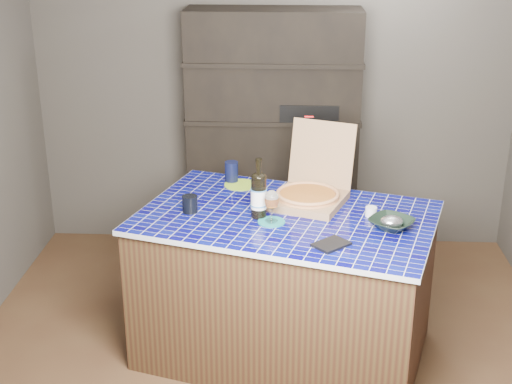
# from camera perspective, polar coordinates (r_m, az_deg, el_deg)

# --- Properties ---
(room) EXTENTS (3.50, 3.50, 3.50)m
(room) POSITION_cam_1_polar(r_m,az_deg,el_deg) (3.56, 0.72, 2.70)
(room) COLOR brown
(room) RESTS_ON ground
(shelving_unit) EXTENTS (1.20, 0.41, 1.80)m
(shelving_unit) POSITION_cam_1_polar(r_m,az_deg,el_deg) (5.12, 1.41, 4.47)
(shelving_unit) COLOR black
(shelving_unit) RESTS_ON floor
(kitchen_island) EXTENTS (1.79, 1.41, 0.86)m
(kitchen_island) POSITION_cam_1_polar(r_m,az_deg,el_deg) (4.07, 2.35, -7.45)
(kitchen_island) COLOR #44321A
(kitchen_island) RESTS_ON floor
(pizza_box) EXTENTS (0.52, 0.57, 0.42)m
(pizza_box) POSITION_cam_1_polar(r_m,az_deg,el_deg) (4.03, 4.28, -0.06)
(pizza_box) COLOR #906F4A
(pizza_box) RESTS_ON kitchen_island
(mead_bottle) EXTENTS (0.09, 0.09, 0.33)m
(mead_bottle) POSITION_cam_1_polar(r_m,az_deg,el_deg) (3.80, 0.22, -0.20)
(mead_bottle) COLOR black
(mead_bottle) RESTS_ON kitchen_island
(teal_trivet) EXTENTS (0.15, 0.15, 0.01)m
(teal_trivet) POSITION_cam_1_polar(r_m,az_deg,el_deg) (3.78, 1.24, -2.40)
(teal_trivet) COLOR #177A78
(teal_trivet) RESTS_ON kitchen_island
(wine_glass) EXTENTS (0.08, 0.08, 0.18)m
(wine_glass) POSITION_cam_1_polar(r_m,az_deg,el_deg) (3.73, 1.26, -0.68)
(wine_glass) COLOR white
(wine_glass) RESTS_ON teal_trivet
(tumbler) EXTENTS (0.08, 0.08, 0.09)m
(tumbler) POSITION_cam_1_polar(r_m,az_deg,el_deg) (3.91, -5.31, -0.96)
(tumbler) COLOR black
(tumbler) RESTS_ON kitchen_island
(dvd_case) EXTENTS (0.21, 0.21, 0.01)m
(dvd_case) POSITION_cam_1_polar(r_m,az_deg,el_deg) (3.54, 6.04, -4.18)
(dvd_case) COLOR black
(dvd_case) RESTS_ON kitchen_island
(bowl) EXTENTS (0.31, 0.31, 0.05)m
(bowl) POSITION_cam_1_polar(r_m,az_deg,el_deg) (3.77, 10.79, -2.49)
(bowl) COLOR black
(bowl) RESTS_ON kitchen_island
(foil_contents) EXTENTS (0.12, 0.10, 0.06)m
(foil_contents) POSITION_cam_1_polar(r_m,az_deg,el_deg) (3.76, 10.80, -2.31)
(foil_contents) COLOR silver
(foil_contents) RESTS_ON bowl
(white_jar) EXTENTS (0.06, 0.06, 0.05)m
(white_jar) POSITION_cam_1_polar(r_m,az_deg,el_deg) (3.90, 9.19, -1.57)
(white_jar) COLOR white
(white_jar) RESTS_ON kitchen_island
(navy_cup) EXTENTS (0.08, 0.08, 0.13)m
(navy_cup) POSITION_cam_1_polar(r_m,az_deg,el_deg) (4.33, -1.98, 1.61)
(navy_cup) COLOR black
(navy_cup) RESTS_ON kitchen_island
(green_trivet) EXTENTS (0.20, 0.20, 0.01)m
(green_trivet) POSITION_cam_1_polar(r_m,az_deg,el_deg) (4.30, -1.23, 0.58)
(green_trivet) COLOR #8DBE28
(green_trivet) RESTS_ON kitchen_island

